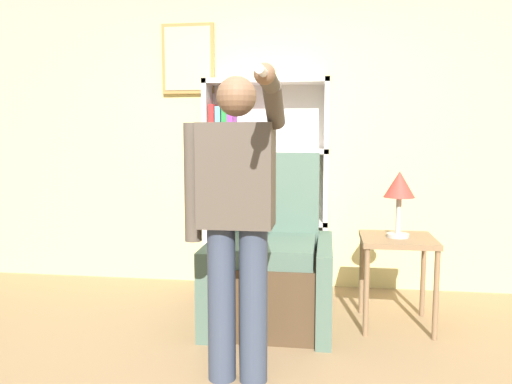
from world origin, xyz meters
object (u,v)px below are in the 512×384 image
object	(u,v)px
side_table	(397,251)
armchair	(271,269)
bookcase	(254,191)
table_lamp	(399,189)
person_standing	(236,213)

from	to	relation	value
side_table	armchair	bearing A→B (deg)	-179.06
bookcase	table_lamp	world-z (taller)	bookcase
table_lamp	person_standing	bearing A→B (deg)	-135.55
bookcase	side_table	distance (m)	1.36
armchair	side_table	xyz separation A→B (m)	(0.87, 0.01, 0.15)
bookcase	person_standing	bearing A→B (deg)	-84.75
bookcase	table_lamp	size ratio (longest dim) A/B	3.93
table_lamp	armchair	bearing A→B (deg)	-179.06
armchair	side_table	size ratio (longest dim) A/B	1.90
bookcase	armchair	bearing A→B (deg)	-72.25
side_table	table_lamp	bearing A→B (deg)	180.00
side_table	table_lamp	xyz separation A→B (m)	(-0.00, 0.00, 0.43)
side_table	table_lamp	world-z (taller)	table_lamp
person_standing	bookcase	bearing A→B (deg)	95.25
armchair	side_table	bearing A→B (deg)	0.94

